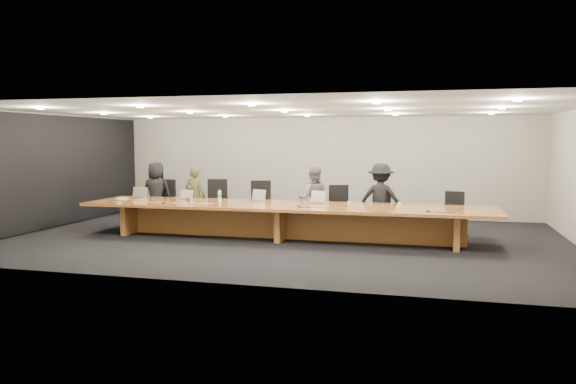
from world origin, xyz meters
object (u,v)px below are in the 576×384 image
Objects in this scene: paper_cup_far at (399,204)px; person_c at (313,199)px; laptop_a at (137,193)px; mic_left at (164,203)px; chair_right at (381,211)px; av_box at (115,202)px; laptop_b at (185,195)px; person_b at (195,196)px; person_a at (156,193)px; chair_mid_left at (260,204)px; laptop_d at (315,197)px; water_bottle at (220,196)px; amber_mug at (189,200)px; conference_table at (284,215)px; laptop_c at (255,195)px; chair_left at (217,202)px; chair_mid_right at (339,208)px; person_d at (381,198)px; mic_center at (299,206)px; mic_right at (428,211)px; chair_far_right at (453,214)px; chair_far_left at (163,202)px; paper_cup_near at (349,204)px.

person_c is at bearing 156.74° from paper_cup_far.
laptop_a reaches higher than mic_left.
chair_right is 4.66× the size of av_box.
mic_left is (-0.15, -0.77, -0.11)m from laptop_b.
person_b is at bearing 99.40° from laptop_b.
laptop_a is at bearing 83.46° from person_a.
chair_mid_left is 1.87m from laptop_d.
water_bottle is 2.62× the size of amber_mug.
laptop_b is at bearing 173.22° from conference_table.
av_box is at bearing -156.91° from chair_mid_left.
person_b is at bearing 176.94° from laptop_c.
amber_mug is at bearing -48.37° from laptop_b.
laptop_c is (1.34, -0.95, 0.29)m from chair_left.
person_c is at bearing 126.94° from laptop_d.
person_c is 0.86m from laptop_d.
chair_mid_right is 1.74m from paper_cup_far.
chair_mid_right is 0.99m from person_d.
chair_left is 4.09m from chair_right.
laptop_d is (-1.35, -1.02, 0.38)m from chair_right.
chair_mid_right is 0.96m from chair_right.
person_b is 4.14× the size of laptop_c.
chair_mid_right is 9.22× the size of mic_center.
amber_mug is (-1.49, -0.37, -0.10)m from laptop_c.
person_b reaches higher than mic_right.
water_bottle is at bearing -2.06° from laptop_b.
chair_left is at bearing 164.11° from laptop_c.
chair_right is 1.01× the size of chair_far_right.
chair_right is 4.16× the size of water_bottle.
mic_left is at bearing -171.72° from paper_cup_far.
chair_mid_right is at bearing 88.69° from laptop_d.
laptop_d is at bearing 169.51° from person_b.
chair_far_left is 13.32× the size of paper_cup_far.
conference_table is 7.60× the size of chair_mid_left.
chair_far_right is 2.74× the size of laptop_d.
paper_cup_near is at bearing 12.14° from laptop_c.
person_d is 1.66m from laptop_d.
laptop_b is at bearing 176.37° from water_bottle.
laptop_b is at bearing 136.20° from person_a.
chair_right is (5.52, 0.10, -0.07)m from chair_far_left.
conference_table is at bearing 155.32° from person_a.
paper_cup_near is at bearing -113.66° from chair_right.
paper_cup_near is (3.69, 0.08, 0.00)m from amber_mug.
laptop_d is at bearing 164.79° from paper_cup_near.
person_b is 4.17m from paper_cup_near.
chair_mid_left reaches higher than laptop_b.
laptop_a is (-1.62, -1.05, 0.30)m from chair_left.
mic_center is (3.07, 0.12, -0.00)m from mic_left.
water_bottle is (-2.22, -0.09, -0.02)m from laptop_d.
av_box is at bearing -98.20° from chair_far_left.
mic_left is (-4.06, -0.58, -0.03)m from paper_cup_near.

